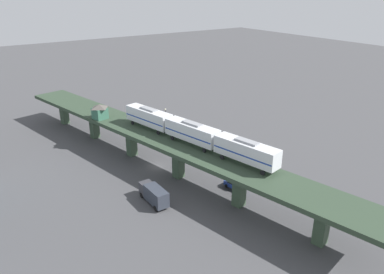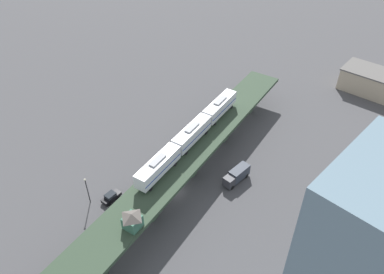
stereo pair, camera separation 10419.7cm
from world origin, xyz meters
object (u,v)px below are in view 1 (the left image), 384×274
subway_train (192,132)px  street_car_black (164,138)px  signal_hut (100,111)px  delivery_truck (154,194)px  street_lamp (166,119)px  street_car_blue (235,184)px

subway_train → street_car_black: size_ratio=8.13×
subway_train → signal_hut: subway_train is taller
signal_hut → delivery_truck: 28.67m
signal_hut → delivery_truck: bearing=86.4°
subway_train → street_lamp: subway_train is taller
delivery_truck → street_lamp: (-18.45, -26.85, 2.35)m
street_car_black → street_car_blue: bearing=88.5°
street_car_black → signal_hut: bearing=-17.2°
street_car_blue → street_car_black: size_ratio=1.01×
street_car_blue → delivery_truck: (14.97, -4.32, 0.82)m
subway_train → street_lamp: size_ratio=5.33×
street_car_black → street_lamp: street_lamp is taller
street_car_blue → street_lamp: street_lamp is taller
signal_hut → street_lamp: bearing=177.3°
delivery_truck → street_lamp: bearing=-124.5°
subway_train → street_car_blue: bearing=119.0°
subway_train → signal_hut: size_ratio=9.72×
street_car_black → delivery_truck: bearing=56.1°
subway_train → delivery_truck: (10.58, 3.59, -8.16)m
street_car_black → street_lamp: 5.50m
street_car_black → street_lamp: bearing=-128.1°
signal_hut → street_car_black: signal_hut is taller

